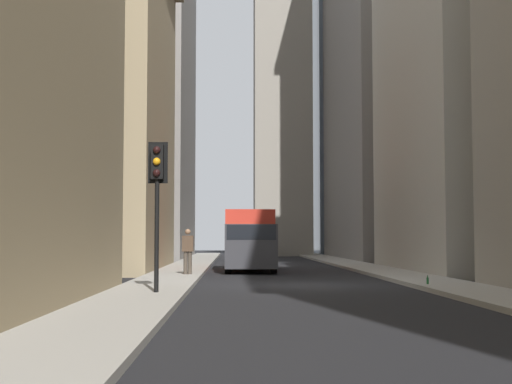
% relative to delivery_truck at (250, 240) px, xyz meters
% --- Properties ---
extents(ground_plane, '(135.00, 135.00, 0.00)m').
position_rel_delivery_truck_xyz_m(ground_plane, '(-9.75, -1.40, -1.46)').
color(ground_plane, black).
extents(sidewalk_right, '(90.00, 2.20, 0.14)m').
position_rel_delivery_truck_xyz_m(sidewalk_right, '(-9.75, 3.10, -1.39)').
color(sidewalk_right, '#A8A399').
rests_on(sidewalk_right, ground_plane).
extents(sidewalk_left, '(90.00, 2.20, 0.14)m').
position_rel_delivery_truck_xyz_m(sidewalk_left, '(-9.75, -5.90, -1.39)').
color(sidewalk_left, '#A8A399').
rests_on(sidewalk_left, ground_plane).
extents(building_left_far, '(18.71, 10.50, 32.83)m').
position_rel_delivery_truck_xyz_m(building_left_far, '(18.77, -12.00, 14.97)').
color(building_left_far, gray).
rests_on(building_left_far, ground_plane).
extents(building_left_midfar, '(13.54, 10.50, 21.09)m').
position_rel_delivery_truck_xyz_m(building_left_midfar, '(-0.80, -11.99, 9.10)').
color(building_left_midfar, '#B7B2A5').
rests_on(building_left_midfar, ground_plane).
extents(building_right_far, '(18.16, 10.50, 33.77)m').
position_rel_delivery_truck_xyz_m(building_right_far, '(22.00, 9.20, 15.44)').
color(building_right_far, gray).
rests_on(building_right_far, ground_plane).
extents(building_right_midfar, '(13.47, 10.50, 18.05)m').
position_rel_delivery_truck_xyz_m(building_right_midfar, '(1.51, 9.19, 7.58)').
color(building_right_midfar, '#9E8966').
rests_on(building_right_midfar, ground_plane).
extents(church_spire, '(5.48, 5.48, 36.52)m').
position_rel_delivery_truck_xyz_m(church_spire, '(30.16, -3.56, 17.61)').
color(church_spire, gray).
rests_on(church_spire, ground_plane).
extents(delivery_truck, '(6.46, 2.25, 2.84)m').
position_rel_delivery_truck_xyz_m(delivery_truck, '(0.00, 0.00, 0.00)').
color(delivery_truck, red).
rests_on(delivery_truck, ground_plane).
extents(sedan_navy, '(4.30, 1.78, 1.42)m').
position_rel_delivery_truck_xyz_m(sedan_navy, '(16.29, -0.00, -0.80)').
color(sedan_navy, navy).
rests_on(sedan_navy, ground_plane).
extents(traffic_light_foreground, '(0.43, 0.52, 3.96)m').
position_rel_delivery_truck_xyz_m(traffic_light_foreground, '(-14.74, 2.76, 1.59)').
color(traffic_light_foreground, black).
rests_on(traffic_light_foreground, sidewalk_right).
extents(pedestrian, '(0.26, 0.44, 1.77)m').
position_rel_delivery_truck_xyz_m(pedestrian, '(-5.26, 2.54, -0.35)').
color(pedestrian, '#473D33').
rests_on(pedestrian, sidewalk_right).
extents(discarded_bottle, '(0.07, 0.07, 0.27)m').
position_rel_delivery_truck_xyz_m(discarded_bottle, '(-11.69, -5.19, -1.21)').
color(discarded_bottle, '#236033').
rests_on(discarded_bottle, sidewalk_left).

